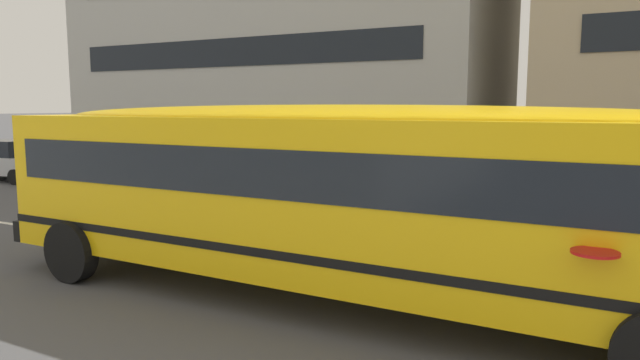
% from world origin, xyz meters
% --- Properties ---
extents(ground_plane, '(400.00, 400.00, 0.00)m').
position_xyz_m(ground_plane, '(0.00, 0.00, 0.00)').
color(ground_plane, '#4C4C4F').
extents(sidewalk_far, '(120.00, 3.00, 0.01)m').
position_xyz_m(sidewalk_far, '(0.00, 8.19, 0.01)').
color(sidewalk_far, gray).
rests_on(sidewalk_far, ground_plane).
extents(lane_centreline, '(110.00, 0.16, 0.01)m').
position_xyz_m(lane_centreline, '(0.00, 0.00, 0.00)').
color(lane_centreline, silver).
rests_on(lane_centreline, ground_plane).
extents(school_bus, '(13.68, 3.37, 3.05)m').
position_xyz_m(school_bus, '(2.69, -1.37, 1.81)').
color(school_bus, yellow).
rests_on(school_bus, ground_plane).
extents(parked_car_grey_by_entrance, '(3.95, 1.98, 1.64)m').
position_xyz_m(parked_car_grey_by_entrance, '(-10.21, 5.36, 0.84)').
color(parked_car_grey_by_entrance, gray).
rests_on(parked_car_grey_by_entrance, ground_plane).
extents(parked_car_silver_under_tree, '(3.97, 2.01, 1.64)m').
position_xyz_m(parked_car_silver_under_tree, '(-15.74, 5.57, 0.84)').
color(parked_car_silver_under_tree, '#B7BABF').
rests_on(parked_car_silver_under_tree, ground_plane).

